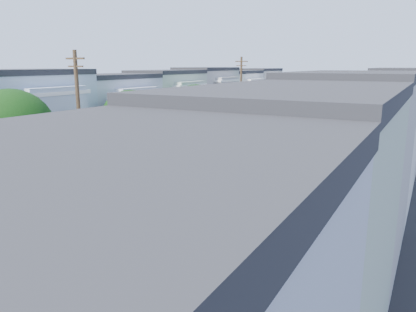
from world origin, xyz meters
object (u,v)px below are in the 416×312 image
utility_pole_near (80,127)px  parked_right_a (136,287)px  tree_far_r (354,118)px  parked_left_d (168,168)px  tree_e (253,102)px  lead_sedan (281,157)px  parked_left_c (98,194)px  parked_right_b (169,264)px  tree_c (130,120)px  tree_d (195,108)px  tree_b (11,131)px  fedex_truck (230,170)px  parked_right_c (302,165)px  utility_pole_far (241,99)px  parked_right_d (335,140)px

utility_pole_near → parked_right_a: 14.60m
tree_far_r → parked_left_d: tree_far_r is taller
tree_e → lead_sedan: 16.14m
parked_left_c → parked_left_d: size_ratio=1.08×
parked_right_b → parked_right_a: bearing=-88.6°
tree_c → tree_d: (-0.00, 9.94, 0.02)m
tree_far_r → lead_sedan: (-4.74, -9.91, -2.86)m
tree_far_r → utility_pole_near: (-13.20, -26.71, 1.61)m
tree_c → tree_far_r: bearing=58.5°
parked_left_c → parked_right_a: (9.80, -8.17, 0.05)m
tree_b → tree_d: tree_b is taller
parked_right_b → fedex_truck: bearing=105.8°
utility_pole_near → parked_right_b: size_ratio=2.42×
tree_c → lead_sedan: size_ratio=1.75×
tree_d → fedex_truck: tree_d is taller
lead_sedan → utility_pole_near: bearing=-121.2°
fedex_truck → parked_right_a: fedex_truck is taller
parked_left_d → parked_right_a: size_ratio=0.86×
tree_e → parked_left_c: size_ratio=1.60×
tree_b → parked_right_a: (11.20, -3.20, -4.83)m
utility_pole_near → tree_e: bearing=90.0°
parked_left_c → parked_right_c: size_ratio=0.93×
fedex_truck → parked_right_a: bearing=-78.6°
tree_e → parked_right_c: bearing=-54.6°
tree_far_r → parked_left_c: size_ratio=1.23×
fedex_truck → parked_right_c: fedex_truck is taller
fedex_truck → parked_right_a: 15.47m
utility_pole_far → parked_right_b: size_ratio=2.42×
tree_e → tree_d: bearing=-90.0°
parked_right_c → tree_far_r: bearing=83.1°
parked_right_b → tree_e: bearing=108.7°
tree_c → parked_right_d: 25.40m
tree_b → parked_right_a: tree_b is taller
tree_e → utility_pole_near: size_ratio=0.67×
tree_c → tree_e: 24.85m
parked_left_c → parked_right_b: (9.80, -5.84, -0.06)m
utility_pole_near → lead_sedan: bearing=63.3°
parked_left_c → utility_pole_near: bearing=173.2°
tree_b → parked_left_c: 7.10m
tree_e → parked_right_b: (11.20, -35.96, -3.79)m
tree_b → parked_right_d: size_ratio=1.47×
utility_pole_near → parked_right_c: (11.20, 14.29, -4.42)m
tree_c → parked_left_c: tree_c is taller
tree_c → parked_right_a: size_ratio=1.64×
lead_sedan → parked_right_a: size_ratio=0.93×
lead_sedan → parked_right_a: 25.21m
tree_far_r → parked_right_d: size_ratio=0.95×
tree_b → utility_pole_near: 5.08m
fedex_truck → utility_pole_far: bearing=111.6°
tree_d → tree_far_r: bearing=41.3°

